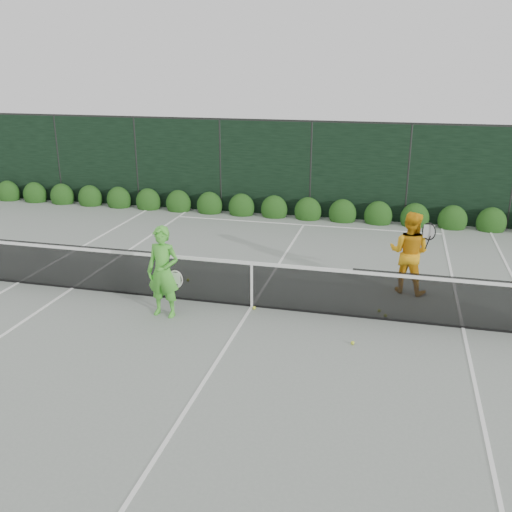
# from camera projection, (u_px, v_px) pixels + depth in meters

# --- Properties ---
(ground) EXTENTS (80.00, 80.00, 0.00)m
(ground) POSITION_uv_depth(u_px,v_px,m) (252.00, 307.00, 11.68)
(ground) COLOR gray
(ground) RESTS_ON ground
(tennis_net) EXTENTS (12.90, 0.10, 1.07)m
(tennis_net) POSITION_uv_depth(u_px,v_px,m) (251.00, 282.00, 11.52)
(tennis_net) COLOR black
(tennis_net) RESTS_ON ground
(player_woman) EXTENTS (0.70, 0.49, 1.82)m
(player_woman) POSITION_uv_depth(u_px,v_px,m) (163.00, 272.00, 11.02)
(player_woman) COLOR green
(player_woman) RESTS_ON ground
(player_man) EXTENTS (1.02, 0.89, 1.79)m
(player_man) POSITION_uv_depth(u_px,v_px,m) (409.00, 252.00, 12.18)
(player_man) COLOR #EDA214
(player_man) RESTS_ON ground
(court_lines) EXTENTS (11.03, 23.83, 0.01)m
(court_lines) POSITION_uv_depth(u_px,v_px,m) (252.00, 306.00, 11.68)
(court_lines) COLOR white
(court_lines) RESTS_ON ground
(windscreen_fence) EXTENTS (32.00, 21.07, 3.06)m
(windscreen_fence) POSITION_uv_depth(u_px,v_px,m) (207.00, 285.00, 8.71)
(windscreen_fence) COLOR black
(windscreen_fence) RESTS_ON ground
(hedge_row) EXTENTS (31.66, 0.65, 0.94)m
(hedge_row) POSITION_uv_depth(u_px,v_px,m) (308.00, 212.00, 18.17)
(hedge_row) COLOR #133B10
(hedge_row) RESTS_ON ground
(tennis_balls) EXTENTS (4.59, 2.27, 0.07)m
(tennis_balls) POSITION_uv_depth(u_px,v_px,m) (284.00, 306.00, 11.65)
(tennis_balls) COLOR #CBDE31
(tennis_balls) RESTS_ON ground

